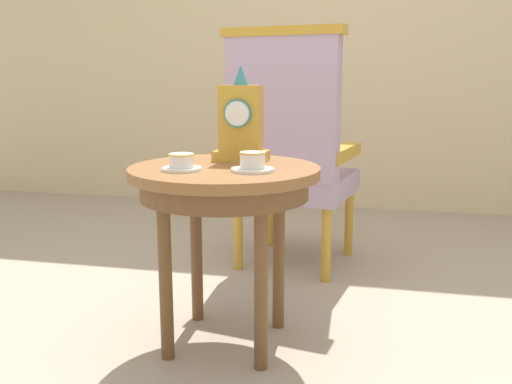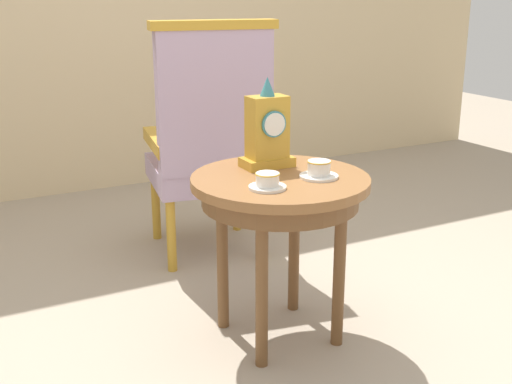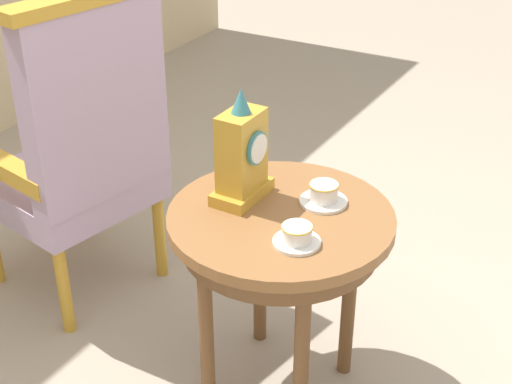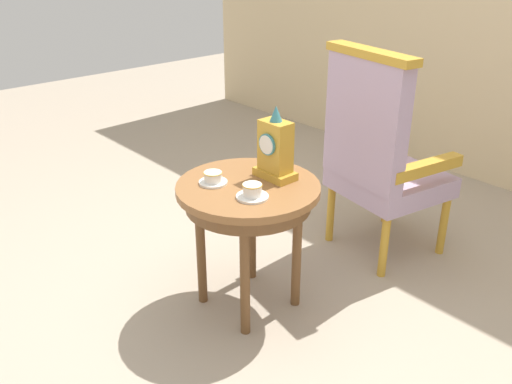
{
  "view_description": "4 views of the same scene",
  "coord_description": "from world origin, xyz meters",
  "px_view_note": "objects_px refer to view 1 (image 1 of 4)",
  "views": [
    {
      "loc": [
        0.45,
        -1.8,
        0.92
      ],
      "look_at": [
        0.04,
        0.04,
        0.54
      ],
      "focal_mm": 39.29,
      "sensor_mm": 36.0,
      "label": 1
    },
    {
      "loc": [
        -1.19,
        -1.99,
        1.28
      ],
      "look_at": [
        -0.11,
        0.06,
        0.56
      ],
      "focal_mm": 46.63,
      "sensor_mm": 36.0,
      "label": 2
    },
    {
      "loc": [
        -1.62,
        -0.86,
        1.71
      ],
      "look_at": [
        0.03,
        0.11,
        0.62
      ],
      "focal_mm": 52.17,
      "sensor_mm": 36.0,
      "label": 3
    },
    {
      "loc": [
        1.63,
        -1.47,
        1.63
      ],
      "look_at": [
        0.01,
        -0.02,
        0.62
      ],
      "focal_mm": 38.88,
      "sensor_mm": 36.0,
      "label": 4
    }
  ],
  "objects_px": {
    "side_table": "(225,190)",
    "armchair": "(290,149)",
    "teacup_right": "(253,163)",
    "teacup_left": "(182,163)",
    "mantel_clock": "(241,123)"
  },
  "relations": [
    {
      "from": "side_table",
      "to": "teacup_left",
      "type": "relative_size",
      "value": 5.04
    },
    {
      "from": "teacup_left",
      "to": "armchair",
      "type": "relative_size",
      "value": 0.11
    },
    {
      "from": "side_table",
      "to": "armchair",
      "type": "relative_size",
      "value": 0.56
    },
    {
      "from": "teacup_right",
      "to": "teacup_left",
      "type": "bearing_deg",
      "value": -171.68
    },
    {
      "from": "side_table",
      "to": "mantel_clock",
      "type": "relative_size",
      "value": 1.91
    },
    {
      "from": "side_table",
      "to": "teacup_right",
      "type": "relative_size",
      "value": 4.66
    },
    {
      "from": "teacup_left",
      "to": "armchair",
      "type": "xyz_separation_m",
      "value": [
        0.2,
        0.94,
        -0.06
      ]
    },
    {
      "from": "side_table",
      "to": "armchair",
      "type": "distance_m",
      "value": 0.83
    },
    {
      "from": "teacup_left",
      "to": "teacup_right",
      "type": "distance_m",
      "value": 0.23
    },
    {
      "from": "teacup_left",
      "to": "mantel_clock",
      "type": "bearing_deg",
      "value": 61.57
    },
    {
      "from": "side_table",
      "to": "teacup_left",
      "type": "height_order",
      "value": "teacup_left"
    },
    {
      "from": "teacup_right",
      "to": "armchair",
      "type": "bearing_deg",
      "value": 91.43
    },
    {
      "from": "side_table",
      "to": "teacup_right",
      "type": "xyz_separation_m",
      "value": [
        0.11,
        -0.08,
        0.11
      ]
    },
    {
      "from": "side_table",
      "to": "mantel_clock",
      "type": "height_order",
      "value": "mantel_clock"
    },
    {
      "from": "armchair",
      "to": "mantel_clock",
      "type": "bearing_deg",
      "value": -95.66
    }
  ]
}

